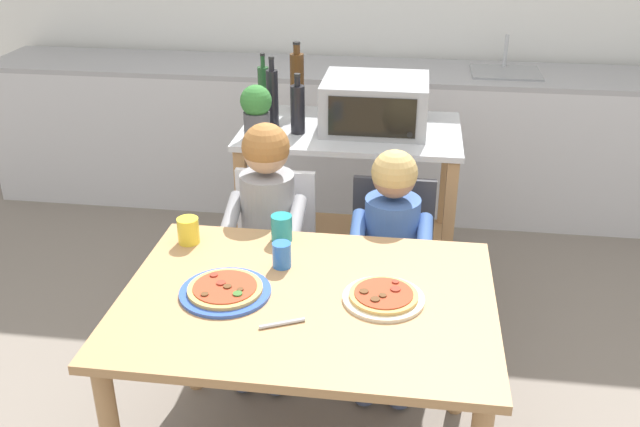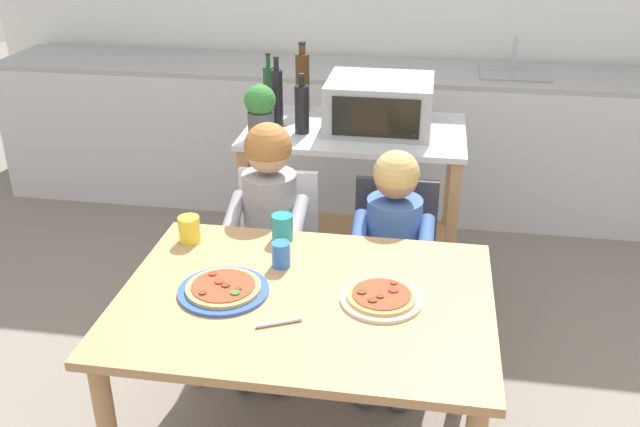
{
  "view_description": "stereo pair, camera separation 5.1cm",
  "coord_description": "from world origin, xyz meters",
  "px_view_note": "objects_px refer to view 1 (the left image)",
  "views": [
    {
      "loc": [
        0.3,
        -1.89,
        1.95
      ],
      "look_at": [
        0.0,
        0.3,
        0.88
      ],
      "focal_mm": 39.59,
      "sensor_mm": 36.0,
      "label": 1
    },
    {
      "loc": [
        0.35,
        -1.88,
        1.95
      ],
      "look_at": [
        0.0,
        0.3,
        0.88
      ],
      "focal_mm": 39.59,
      "sensor_mm": 36.0,
      "label": 2
    }
  ],
  "objects_px": {
    "drinking_cup_teal": "(282,228)",
    "serving_spoon": "(282,323)",
    "bottle_dark_olive_oil": "(298,108)",
    "child_in_grey_shirt": "(265,223)",
    "drinking_cup_yellow": "(188,231)",
    "bottle_clear_vinegar": "(297,81)",
    "dining_chair_left": "(273,253)",
    "dining_table": "(307,323)",
    "pizza_plate_cream": "(384,297)",
    "bottle_brown_beer": "(264,90)",
    "drinking_cup_blue": "(282,255)",
    "dining_chair_right": "(390,262)",
    "child_in_blue_striped_shirt": "(391,244)",
    "toaster_oven": "(375,104)",
    "kitchen_island_cart": "(350,188)",
    "pizza_plate_blue_rimmed": "(225,290)",
    "potted_herb_plant": "(256,110)",
    "bottle_tall_green_wine": "(272,98)"
  },
  "relations": [
    {
      "from": "drinking_cup_yellow",
      "to": "pizza_plate_cream",
      "type": "bearing_deg",
      "value": -21.83
    },
    {
      "from": "kitchen_island_cart",
      "to": "dining_chair_right",
      "type": "distance_m",
      "value": 0.53
    },
    {
      "from": "bottle_clear_vinegar",
      "to": "potted_herb_plant",
      "type": "xyz_separation_m",
      "value": [
        -0.11,
        -0.42,
        -0.02
      ]
    },
    {
      "from": "pizza_plate_cream",
      "to": "drinking_cup_blue",
      "type": "distance_m",
      "value": 0.4
    },
    {
      "from": "child_in_blue_striped_shirt",
      "to": "drinking_cup_yellow",
      "type": "distance_m",
      "value": 0.79
    },
    {
      "from": "bottle_clear_vinegar",
      "to": "dining_chair_right",
      "type": "distance_m",
      "value": 1.04
    },
    {
      "from": "drinking_cup_blue",
      "to": "drinking_cup_teal",
      "type": "distance_m",
      "value": 0.19
    },
    {
      "from": "dining_chair_left",
      "to": "dining_chair_right",
      "type": "distance_m",
      "value": 0.51
    },
    {
      "from": "pizza_plate_blue_rimmed",
      "to": "dining_chair_right",
      "type": "bearing_deg",
      "value": 54.84
    },
    {
      "from": "pizza_plate_cream",
      "to": "serving_spoon",
      "type": "xyz_separation_m",
      "value": [
        -0.29,
        -0.18,
        -0.01
      ]
    },
    {
      "from": "child_in_grey_shirt",
      "to": "drinking_cup_yellow",
      "type": "distance_m",
      "value": 0.38
    },
    {
      "from": "toaster_oven",
      "to": "drinking_cup_yellow",
      "type": "bearing_deg",
      "value": -124.47
    },
    {
      "from": "bottle_brown_beer",
      "to": "dining_table",
      "type": "bearing_deg",
      "value": -72.57
    },
    {
      "from": "bottle_dark_olive_oil",
      "to": "child_in_grey_shirt",
      "type": "distance_m",
      "value": 0.59
    },
    {
      "from": "dining_table",
      "to": "pizza_plate_blue_rimmed",
      "type": "xyz_separation_m",
      "value": [
        -0.26,
        -0.02,
        0.12
      ]
    },
    {
      "from": "bottle_brown_beer",
      "to": "drinking_cup_blue",
      "type": "xyz_separation_m",
      "value": [
        0.29,
        -1.12,
        -0.25
      ]
    },
    {
      "from": "bottle_tall_green_wine",
      "to": "dining_table",
      "type": "relative_size",
      "value": 0.27
    },
    {
      "from": "dining_chair_right",
      "to": "pizza_plate_blue_rimmed",
      "type": "bearing_deg",
      "value": -125.16
    },
    {
      "from": "toaster_oven",
      "to": "dining_chair_right",
      "type": "relative_size",
      "value": 0.58
    },
    {
      "from": "child_in_grey_shirt",
      "to": "serving_spoon",
      "type": "bearing_deg",
      "value": -74.31
    },
    {
      "from": "dining_chair_left",
      "to": "child_in_grey_shirt",
      "type": "xyz_separation_m",
      "value": [
        0.0,
        -0.12,
        0.2
      ]
    },
    {
      "from": "toaster_oven",
      "to": "pizza_plate_cream",
      "type": "height_order",
      "value": "toaster_oven"
    },
    {
      "from": "bottle_brown_beer",
      "to": "bottle_dark_olive_oil",
      "type": "bearing_deg",
      "value": -48.03
    },
    {
      "from": "potted_herb_plant",
      "to": "drinking_cup_yellow",
      "type": "relative_size",
      "value": 2.44
    },
    {
      "from": "bottle_clear_vinegar",
      "to": "serving_spoon",
      "type": "xyz_separation_m",
      "value": [
        0.22,
        -1.57,
        -0.31
      ]
    },
    {
      "from": "dining_chair_right",
      "to": "drinking_cup_teal",
      "type": "distance_m",
      "value": 0.6
    },
    {
      "from": "dining_table",
      "to": "pizza_plate_cream",
      "type": "distance_m",
      "value": 0.27
    },
    {
      "from": "drinking_cup_blue",
      "to": "kitchen_island_cart",
      "type": "bearing_deg",
      "value": 82.13
    },
    {
      "from": "bottle_brown_beer",
      "to": "pizza_plate_blue_rimmed",
      "type": "height_order",
      "value": "bottle_brown_beer"
    },
    {
      "from": "kitchen_island_cart",
      "to": "drinking_cup_yellow",
      "type": "xyz_separation_m",
      "value": [
        -0.51,
        -0.87,
        0.18
      ]
    },
    {
      "from": "dining_chair_right",
      "to": "child_in_blue_striped_shirt",
      "type": "relative_size",
      "value": 0.83
    },
    {
      "from": "potted_herb_plant",
      "to": "child_in_grey_shirt",
      "type": "height_order",
      "value": "potted_herb_plant"
    },
    {
      "from": "bottle_clear_vinegar",
      "to": "dining_chair_left",
      "type": "height_order",
      "value": "bottle_clear_vinegar"
    },
    {
      "from": "bottle_tall_green_wine",
      "to": "serving_spoon",
      "type": "distance_m",
      "value": 1.37
    },
    {
      "from": "drinking_cup_teal",
      "to": "serving_spoon",
      "type": "height_order",
      "value": "drinking_cup_teal"
    },
    {
      "from": "dining_table",
      "to": "drinking_cup_blue",
      "type": "xyz_separation_m",
      "value": [
        -0.11,
        0.18,
        0.15
      ]
    },
    {
      "from": "dining_table",
      "to": "serving_spoon",
      "type": "relative_size",
      "value": 8.52
    },
    {
      "from": "bottle_tall_green_wine",
      "to": "pizza_plate_blue_rimmed",
      "type": "bearing_deg",
      "value": -86.55
    },
    {
      "from": "dining_chair_left",
      "to": "pizza_plate_blue_rimmed",
      "type": "distance_m",
      "value": 0.78
    },
    {
      "from": "child_in_blue_striped_shirt",
      "to": "pizza_plate_blue_rimmed",
      "type": "bearing_deg",
      "value": -130.5
    },
    {
      "from": "drinking_cup_yellow",
      "to": "serving_spoon",
      "type": "bearing_deg",
      "value": -47.24
    },
    {
      "from": "toaster_oven",
      "to": "drinking_cup_blue",
      "type": "distance_m",
      "value": 1.07
    },
    {
      "from": "dining_chair_left",
      "to": "potted_herb_plant",
      "type": "bearing_deg",
      "value": 111.79
    },
    {
      "from": "pizza_plate_cream",
      "to": "drinking_cup_yellow",
      "type": "bearing_deg",
      "value": 158.17
    },
    {
      "from": "child_in_grey_shirt",
      "to": "drinking_cup_teal",
      "type": "distance_m",
      "value": 0.27
    },
    {
      "from": "bottle_dark_olive_oil",
      "to": "drinking_cup_blue",
      "type": "xyz_separation_m",
      "value": [
        0.09,
        -0.9,
        -0.24
      ]
    },
    {
      "from": "bottle_dark_olive_oil",
      "to": "drinking_cup_blue",
      "type": "height_order",
      "value": "bottle_dark_olive_oil"
    },
    {
      "from": "bottle_dark_olive_oil",
      "to": "dining_chair_right",
      "type": "distance_m",
      "value": 0.79
    },
    {
      "from": "dining_chair_right",
      "to": "pizza_plate_blue_rimmed",
      "type": "xyz_separation_m",
      "value": [
        -0.51,
        -0.72,
        0.26
      ]
    },
    {
      "from": "dining_table",
      "to": "serving_spoon",
      "type": "bearing_deg",
      "value": -106.36
    }
  ]
}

